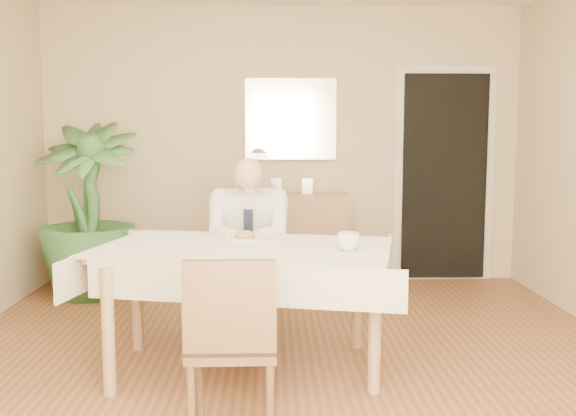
{
  "coord_description": "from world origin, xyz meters",
  "views": [
    {
      "loc": [
        -0.1,
        -3.64,
        1.41
      ],
      "look_at": [
        0.0,
        0.35,
        0.95
      ],
      "focal_mm": 40.0,
      "sensor_mm": 36.0,
      "label": 1
    }
  ],
  "objects_px": {
    "chair_far": "(250,265)",
    "potted_palm": "(88,210)",
    "seated_man": "(248,240)",
    "dining_table": "(245,260)",
    "coffee_mug": "(349,241)",
    "sideboard": "(291,239)",
    "chair_near": "(231,338)"
  },
  "relations": [
    {
      "from": "seated_man",
      "to": "sideboard",
      "type": "xyz_separation_m",
      "value": [
        0.34,
        1.62,
        -0.26
      ]
    },
    {
      "from": "chair_far",
      "to": "dining_table",
      "type": "bearing_deg",
      "value": -90.7
    },
    {
      "from": "dining_table",
      "to": "chair_far",
      "type": "xyz_separation_m",
      "value": [
        -0.0,
        0.87,
        -0.21
      ]
    },
    {
      "from": "seated_man",
      "to": "chair_near",
      "type": "bearing_deg",
      "value": -90.87
    },
    {
      "from": "chair_far",
      "to": "seated_man",
      "type": "bearing_deg",
      "value": -90.7
    },
    {
      "from": "dining_table",
      "to": "chair_near",
      "type": "xyz_separation_m",
      "value": [
        -0.02,
        -0.9,
        -0.18
      ]
    },
    {
      "from": "chair_near",
      "to": "seated_man",
      "type": "distance_m",
      "value": 1.51
    },
    {
      "from": "dining_table",
      "to": "coffee_mug",
      "type": "xyz_separation_m",
      "value": [
        0.6,
        -0.16,
        0.14
      ]
    },
    {
      "from": "chair_far",
      "to": "sideboard",
      "type": "relative_size",
      "value": 0.76
    },
    {
      "from": "coffee_mug",
      "to": "sideboard",
      "type": "distance_m",
      "value": 2.42
    },
    {
      "from": "chair_near",
      "to": "potted_palm",
      "type": "relative_size",
      "value": 0.57
    },
    {
      "from": "chair_far",
      "to": "chair_near",
      "type": "distance_m",
      "value": 1.78
    },
    {
      "from": "seated_man",
      "to": "sideboard",
      "type": "relative_size",
      "value": 1.16
    },
    {
      "from": "seated_man",
      "to": "chair_far",
      "type": "bearing_deg",
      "value": 90.0
    },
    {
      "from": "seated_man",
      "to": "coffee_mug",
      "type": "distance_m",
      "value": 0.97
    },
    {
      "from": "dining_table",
      "to": "seated_man",
      "type": "bearing_deg",
      "value": 102.28
    },
    {
      "from": "chair_far",
      "to": "coffee_mug",
      "type": "xyz_separation_m",
      "value": [
        0.6,
        -1.04,
        0.35
      ]
    },
    {
      "from": "dining_table",
      "to": "coffee_mug",
      "type": "height_order",
      "value": "coffee_mug"
    },
    {
      "from": "chair_near",
      "to": "potted_palm",
      "type": "height_order",
      "value": "potted_palm"
    },
    {
      "from": "chair_near",
      "to": "coffee_mug",
      "type": "distance_m",
      "value": 1.02
    },
    {
      "from": "chair_far",
      "to": "potted_palm",
      "type": "distance_m",
      "value": 1.74
    },
    {
      "from": "dining_table",
      "to": "chair_near",
      "type": "distance_m",
      "value": 0.92
    },
    {
      "from": "dining_table",
      "to": "coffee_mug",
      "type": "bearing_deg",
      "value": -3.03
    },
    {
      "from": "chair_far",
      "to": "sideboard",
      "type": "bearing_deg",
      "value": 75.03
    },
    {
      "from": "chair_near",
      "to": "coffee_mug",
      "type": "xyz_separation_m",
      "value": [
        0.62,
        0.74,
        0.32
      ]
    },
    {
      "from": "chair_near",
      "to": "potted_palm",
      "type": "bearing_deg",
      "value": 117.19
    },
    {
      "from": "chair_near",
      "to": "coffee_mug",
      "type": "relative_size",
      "value": 6.54
    },
    {
      "from": "chair_far",
      "to": "seated_man",
      "type": "relative_size",
      "value": 0.66
    },
    {
      "from": "dining_table",
      "to": "chair_far",
      "type": "bearing_deg",
      "value": 102.28
    },
    {
      "from": "potted_palm",
      "to": "seated_man",
      "type": "bearing_deg",
      "value": -40.44
    },
    {
      "from": "sideboard",
      "to": "coffee_mug",
      "type": "bearing_deg",
      "value": -85.93
    },
    {
      "from": "chair_far",
      "to": "sideboard",
      "type": "distance_m",
      "value": 1.39
    }
  ]
}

